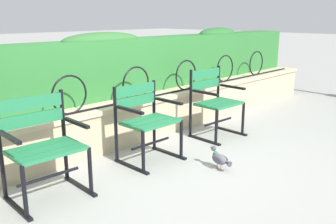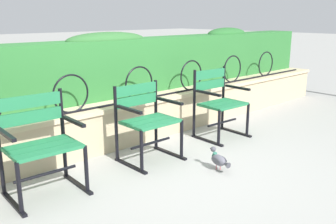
# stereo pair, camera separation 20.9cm
# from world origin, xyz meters

# --- Properties ---
(ground_plane) EXTENTS (60.00, 60.00, 0.00)m
(ground_plane) POSITION_xyz_m (0.00, 0.00, 0.00)
(ground_plane) COLOR #9E9E99
(stone_wall) EXTENTS (8.54, 0.41, 0.53)m
(stone_wall) POSITION_xyz_m (0.00, 0.89, 0.27)
(stone_wall) COLOR tan
(stone_wall) RESTS_ON ground
(iron_arch_fence) EXTENTS (7.97, 0.02, 0.42)m
(iron_arch_fence) POSITION_xyz_m (-0.22, 0.82, 0.71)
(iron_arch_fence) COLOR black
(iron_arch_fence) RESTS_ON stone_wall
(hedge_row) EXTENTS (8.37, 0.45, 0.83)m
(hedge_row) POSITION_xyz_m (-0.02, 1.30, 0.91)
(hedge_row) COLOR #2D7033
(hedge_row) RESTS_ON stone_wall
(park_chair_left) EXTENTS (0.65, 0.55, 0.88)m
(park_chair_left) POSITION_xyz_m (-1.31, 0.31, 0.47)
(park_chair_left) COLOR #237547
(park_chair_left) RESTS_ON ground
(park_chair_centre) EXTENTS (0.60, 0.53, 0.82)m
(park_chair_centre) POSITION_xyz_m (-0.12, 0.31, 0.45)
(park_chair_centre) COLOR #237547
(park_chair_centre) RESTS_ON ground
(park_chair_right) EXTENTS (0.61, 0.55, 0.88)m
(park_chair_right) POSITION_xyz_m (1.07, 0.29, 0.47)
(park_chair_right) COLOR #237547
(park_chair_right) RESTS_ON ground
(pigeon_near_chairs) EXTENTS (0.13, 0.29, 0.22)m
(pigeon_near_chairs) POSITION_xyz_m (0.21, -0.44, 0.11)
(pigeon_near_chairs) COLOR #5B5B66
(pigeon_near_chairs) RESTS_ON ground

